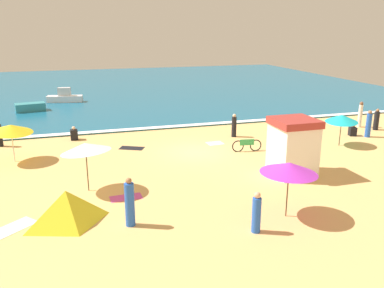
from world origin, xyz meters
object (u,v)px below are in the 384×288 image
object	(u,v)px
beach_umbrella_4	(342,118)
beach_umbrella_3	(289,168)
beachgoer_7	(360,115)
beachgoer_9	(369,124)
small_boat_1	(30,107)
beach_tent	(67,207)
parked_bicycle	(247,145)
beachgoer_1	(353,131)
beachgoer_6	(256,213)
beachgoer_10	(130,203)
beachgoer_0	(74,134)
beach_umbrella_1	(86,147)
small_boat_0	(65,97)
lifeguard_cabana	(293,147)
beachgoer_5	(234,126)
beachgoer_8	(376,120)
beach_umbrella_2	(11,128)

from	to	relation	value
beach_umbrella_4	beach_umbrella_3	bearing A→B (deg)	-136.27
beachgoer_7	beachgoer_9	size ratio (longest dim) A/B	1.04
beach_umbrella_4	small_boat_1	world-z (taller)	beach_umbrella_4
beach_tent	parked_bicycle	xyz separation A→B (m)	(10.32, 6.57, -0.29)
beach_umbrella_4	parked_bicycle	xyz separation A→B (m)	(-6.06, 0.57, -1.36)
beachgoer_1	beachgoer_6	bearing A→B (deg)	-139.57
beachgoer_10	beachgoer_0	bearing A→B (deg)	97.73
beach_umbrella_1	beach_tent	size ratio (longest dim) A/B	1.14
beachgoer_1	small_boat_0	size ratio (longest dim) A/B	0.24
beachgoer_9	small_boat_0	xyz separation A→B (m)	(-19.58, 19.06, -0.30)
beach_umbrella_1	lifeguard_cabana	bearing A→B (deg)	-4.67
beachgoer_1	beachgoer_7	xyz separation A→B (m)	(2.10, 1.95, 0.59)
lifeguard_cabana	beach_umbrella_4	distance (m)	6.68
parked_bicycle	small_boat_0	bearing A→B (deg)	117.89
lifeguard_cabana	beachgoer_0	size ratio (longest dim) A/B	3.17
parked_bicycle	beachgoer_6	world-z (taller)	beachgoer_6
beach_umbrella_3	beach_tent	bearing A→B (deg)	167.57
beachgoer_5	small_boat_1	world-z (taller)	beachgoer_5
beach_umbrella_3	beachgoer_0	size ratio (longest dim) A/B	2.56
beach_umbrella_3	beach_umbrella_1	bearing A→B (deg)	146.09
beachgoer_6	beachgoer_8	xyz separation A→B (m)	(14.86, 11.29, -0.03)
beach_umbrella_2	beachgoer_0	xyz separation A→B (m)	(3.26, 3.64, -1.49)
beachgoer_7	small_boat_1	distance (m)	27.05
beachgoer_7	beachgoer_10	bearing A→B (deg)	-150.49
beach_umbrella_2	lifeguard_cabana	bearing A→B (deg)	-24.72
parked_bicycle	lifeguard_cabana	bearing A→B (deg)	-83.22
beachgoer_0	beachgoer_9	xyz separation A→B (m)	(19.00, -5.00, 0.49)
beach_tent	beach_umbrella_3	bearing A→B (deg)	-12.43
beachgoer_1	beachgoer_6	world-z (taller)	beachgoer_6
lifeguard_cabana	beachgoer_7	bearing A→B (deg)	36.59
small_boat_0	beachgoer_8	bearing A→B (deg)	-39.31
parked_bicycle	beach_tent	bearing A→B (deg)	-147.53
lifeguard_cabana	beachgoer_0	distance (m)	14.36
beachgoer_10	beach_umbrella_4	bearing A→B (deg)	25.70
lifeguard_cabana	beach_umbrella_4	xyz separation A→B (m)	(5.55, 3.70, 0.28)
beachgoer_0	small_boat_0	xyz separation A→B (m)	(-0.57, 14.06, 0.18)
beach_umbrella_3	small_boat_0	world-z (taller)	beach_umbrella_3
beachgoer_8	beachgoer_10	bearing A→B (deg)	-153.70
beachgoer_8	small_boat_0	size ratio (longest dim) A/B	0.45
beach_tent	beachgoer_5	distance (m)	14.66
small_boat_0	small_boat_1	xyz separation A→B (m)	(-2.88, -3.69, -0.11)
beach_umbrella_4	beachgoer_0	distance (m)	17.12
beachgoer_5	beachgoer_7	xyz separation A→B (m)	(9.97, -0.15, 0.19)
lifeguard_cabana	beachgoer_10	size ratio (longest dim) A/B	1.51
beach_umbrella_4	parked_bicycle	size ratio (longest dim) A/B	1.53
beach_tent	beachgoer_8	distance (m)	23.08
beachgoer_8	beachgoer_10	distance (m)	21.36
beachgoer_6	beachgoer_8	bearing A→B (deg)	37.21
beach_tent	beachgoer_9	bearing A→B (deg)	20.25
beachgoer_1	beach_umbrella_2	bearing A→B (deg)	177.86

